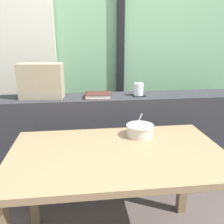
# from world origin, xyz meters

# --- Properties ---
(outdoor_backdrop) EXTENTS (4.80, 0.08, 2.80)m
(outdoor_backdrop) POSITION_xyz_m (0.00, 1.23, 1.40)
(outdoor_backdrop) COLOR #7AAD7F
(outdoor_backdrop) RESTS_ON ground
(curtain_left_panel) EXTENTS (0.56, 0.06, 2.50)m
(curtain_left_panel) POSITION_xyz_m (-0.77, 1.13, 1.25)
(curtain_left_panel) COLOR beige
(curtain_left_panel) RESTS_ON ground
(window_divider_post) EXTENTS (0.07, 0.05, 2.60)m
(window_divider_post) POSITION_xyz_m (0.14, 1.16, 1.30)
(window_divider_post) COLOR black
(window_divider_post) RESTS_ON ground
(dark_console_ledge) EXTENTS (2.80, 0.30, 0.85)m
(dark_console_ledge) POSITION_xyz_m (0.00, 0.55, 0.42)
(dark_console_ledge) COLOR #2D2D33
(dark_console_ledge) RESTS_ON ground
(breakfast_table) EXTENTS (1.19, 0.72, 0.69)m
(breakfast_table) POSITION_xyz_m (-0.07, -0.11, 0.59)
(breakfast_table) COLOR #826849
(breakfast_table) RESTS_ON ground
(coaster_square) EXTENTS (0.10, 0.10, 0.00)m
(coaster_square) POSITION_xyz_m (0.19, 0.53, 0.85)
(coaster_square) COLOR black
(coaster_square) RESTS_ON dark_console_ledge
(juice_glass) EXTENTS (0.08, 0.08, 0.10)m
(juice_glass) POSITION_xyz_m (0.19, 0.53, 0.89)
(juice_glass) COLOR white
(juice_glass) RESTS_ON coaster_square
(closed_book) EXTENTS (0.21, 0.18, 0.03)m
(closed_book) POSITION_xyz_m (-0.13, 0.52, 0.86)
(closed_book) COLOR #47231E
(closed_book) RESTS_ON dark_console_ledge
(throw_pillow) EXTENTS (0.33, 0.17, 0.26)m
(throw_pillow) POSITION_xyz_m (-0.55, 0.55, 0.98)
(throw_pillow) COLOR tan
(throw_pillow) RESTS_ON dark_console_ledge
(soup_bowl) EXTENTS (0.17, 0.17, 0.16)m
(soup_bowl) POSITION_xyz_m (0.10, 0.09, 0.73)
(soup_bowl) COLOR beige
(soup_bowl) RESTS_ON breakfast_table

